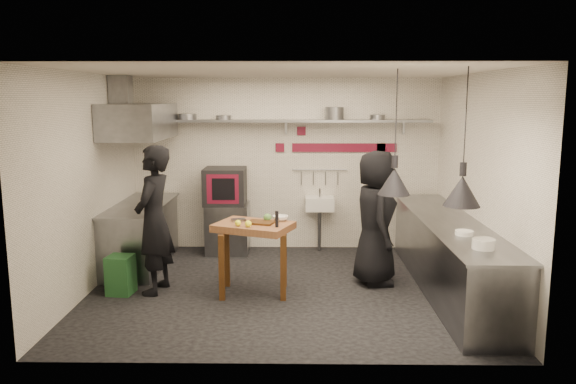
{
  "coord_description": "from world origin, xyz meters",
  "views": [
    {
      "loc": [
        0.17,
        -7.06,
        2.49
      ],
      "look_at": [
        0.06,
        0.3,
        1.25
      ],
      "focal_mm": 35.0,
      "sensor_mm": 36.0,
      "label": 1
    }
  ],
  "objects_px": {
    "combi_oven": "(225,186)",
    "chef_left": "(154,220)",
    "chef_right": "(375,218)",
    "oven_stand": "(228,228)",
    "green_bin": "(121,275)",
    "prep_table": "(254,258)"
  },
  "relations": [
    {
      "from": "chef_right",
      "to": "chef_left",
      "type": "bearing_deg",
      "value": 95.16
    },
    {
      "from": "combi_oven",
      "to": "chef_left",
      "type": "height_order",
      "value": "chef_left"
    },
    {
      "from": "oven_stand",
      "to": "chef_right",
      "type": "xyz_separation_m",
      "value": [
        2.16,
        -1.48,
        0.5
      ]
    },
    {
      "from": "oven_stand",
      "to": "combi_oven",
      "type": "xyz_separation_m",
      "value": [
        -0.04,
        0.01,
        0.69
      ]
    },
    {
      "from": "oven_stand",
      "to": "combi_oven",
      "type": "relative_size",
      "value": 1.22
    },
    {
      "from": "green_bin",
      "to": "chef_right",
      "type": "relative_size",
      "value": 0.28
    },
    {
      "from": "green_bin",
      "to": "chef_right",
      "type": "bearing_deg",
      "value": 8.33
    },
    {
      "from": "combi_oven",
      "to": "chef_right",
      "type": "relative_size",
      "value": 0.36
    },
    {
      "from": "prep_table",
      "to": "chef_left",
      "type": "relative_size",
      "value": 0.48
    },
    {
      "from": "chef_right",
      "to": "green_bin",
      "type": "bearing_deg",
      "value": 95.59
    },
    {
      "from": "prep_table",
      "to": "green_bin",
      "type": "bearing_deg",
      "value": -156.83
    },
    {
      "from": "combi_oven",
      "to": "chef_right",
      "type": "bearing_deg",
      "value": -34.33
    },
    {
      "from": "green_bin",
      "to": "chef_left",
      "type": "bearing_deg",
      "value": 11.16
    },
    {
      "from": "combi_oven",
      "to": "green_bin",
      "type": "xyz_separation_m",
      "value": [
        -1.11,
        -1.97,
        -0.84
      ]
    },
    {
      "from": "green_bin",
      "to": "prep_table",
      "type": "xyz_separation_m",
      "value": [
        1.71,
        0.05,
        0.21
      ]
    },
    {
      "from": "prep_table",
      "to": "chef_right",
      "type": "distance_m",
      "value": 1.71
    },
    {
      "from": "oven_stand",
      "to": "prep_table",
      "type": "distance_m",
      "value": 1.99
    },
    {
      "from": "chef_right",
      "to": "combi_oven",
      "type": "bearing_deg",
      "value": 53.16
    },
    {
      "from": "green_bin",
      "to": "chef_left",
      "type": "relative_size",
      "value": 0.26
    },
    {
      "from": "chef_left",
      "to": "chef_right",
      "type": "distance_m",
      "value": 2.9
    },
    {
      "from": "oven_stand",
      "to": "chef_left",
      "type": "xyz_separation_m",
      "value": [
        -0.71,
        -1.88,
        0.55
      ]
    },
    {
      "from": "green_bin",
      "to": "prep_table",
      "type": "relative_size",
      "value": 0.54
    }
  ]
}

